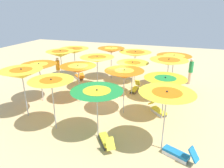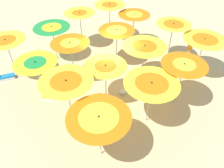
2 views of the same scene
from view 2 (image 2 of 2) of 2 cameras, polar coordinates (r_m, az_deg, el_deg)
The scene contains 25 objects.
ground at distance 12.47m, azimuth -0.75°, elevation 1.45°, with size 38.52×38.52×0.04m, color #D1B57F.
beach_umbrella_0 at distance 12.43m, azimuth -25.67°, elevation 9.46°, with size 2.02×2.02×2.46m.
beach_umbrella_1 at distance 10.70m, azimuth -18.99°, elevation 4.45°, with size 1.99×1.99×2.20m.
beach_umbrella_2 at distance 8.78m, azimuth -11.70°, elevation 0.08°, with size 2.15×2.15×2.52m.
beach_umbrella_3 at distance 7.66m, azimuth -3.39°, elevation -9.47°, with size 2.25×2.25×2.31m.
beach_umbrella_4 at distance 13.48m, azimuth -15.20°, elevation 13.32°, with size 2.11×2.11×2.19m.
beach_umbrella_5 at distance 11.37m, azimuth -10.67°, elevation 9.57°, with size 1.96×1.96×2.38m.
beach_umbrella_6 at distance 9.94m, azimuth -1.68°, elevation 4.09°, with size 1.95×1.95×2.17m.
beach_umbrella_7 at distance 8.91m, azimuth 10.11°, elevation -0.51°, with size 2.25×2.25×2.34m.
beach_umbrella_8 at distance 14.40m, azimuth -8.32°, elevation 17.13°, with size 1.92×1.92×2.42m.
beach_umbrella_9 at distance 12.64m, azimuth 1.22°, elevation 12.99°, with size 2.03×2.03×2.24m.
beach_umbrella_10 at distance 11.24m, azimuth 8.36°, elevation 9.00°, with size 2.22×2.22×2.27m.
beach_umbrella_11 at distance 10.06m, azimuth 17.99°, elevation 4.11°, with size 2.01×2.01×2.44m.
beach_umbrella_12 at distance 15.16m, azimuth -0.62°, elevation 19.07°, with size 2.00×2.00×2.52m.
beach_umbrella_13 at distance 14.38m, azimuth 5.72°, elevation 16.84°, with size 1.99×1.99×2.30m.
beach_umbrella_14 at distance 13.14m, azimuth 15.49°, elevation 13.97°, with size 1.92×1.92×2.51m.
beach_umbrella_15 at distance 12.51m, azimuth 22.68°, elevation 9.92°, with size 2.24×2.24×2.34m.
lounger_0 at distance 10.71m, azimuth 0.68°, elevation -5.13°, with size 1.18×0.45×0.66m.
lounger_1 at distance 11.50m, azimuth -14.88°, elevation -2.98°, with size 1.15×1.11×0.54m.
lounger_2 at distance 13.21m, azimuth 18.15°, elevation 2.93°, with size 1.02×1.15×0.63m.
lounger_3 at distance 14.48m, azimuth -16.72°, elevation 6.96°, with size 1.22×1.04×0.63m.
lounger_4 at distance 10.41m, azimuth -5.42°, elevation -7.22°, with size 0.55×1.44×0.58m.
lounger_5 at distance 13.65m, azimuth -26.28°, elevation 1.75°, with size 0.84×1.31×0.68m.
beachgoer_0 at distance 14.13m, azimuth 19.44°, elevation 8.79°, with size 0.30×0.30×1.72m.
beach_ball at distance 11.41m, azimuth 2.76°, elevation -1.95°, with size 0.32×0.32×0.32m, color white.
Camera 2 is at (-6.98, 6.57, 7.96)m, focal length 35.42 mm.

